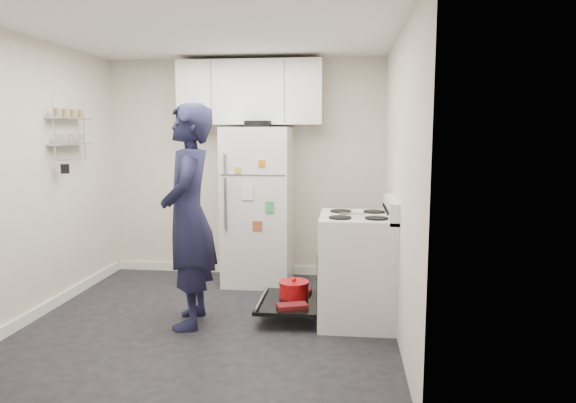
# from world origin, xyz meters

# --- Properties ---
(room) EXTENTS (3.21, 3.21, 2.51)m
(room) POSITION_xyz_m (-0.03, 0.03, 1.21)
(room) COLOR black
(room) RESTS_ON ground
(electric_range) EXTENTS (0.66, 0.76, 1.10)m
(electric_range) POSITION_xyz_m (1.26, 0.15, 0.47)
(electric_range) COLOR silver
(electric_range) RESTS_ON ground
(open_oven_door) EXTENTS (0.55, 0.70, 0.22)m
(open_oven_door) POSITION_xyz_m (0.69, 0.19, 0.18)
(open_oven_door) COLOR black
(open_oven_door) RESTS_ON ground
(refrigerator) EXTENTS (0.72, 0.74, 1.79)m
(refrigerator) POSITION_xyz_m (0.21, 1.25, 0.87)
(refrigerator) COLOR silver
(refrigerator) RESTS_ON ground
(upper_cabinets) EXTENTS (1.60, 0.33, 0.70)m
(upper_cabinets) POSITION_xyz_m (0.10, 1.43, 2.10)
(upper_cabinets) COLOR silver
(upper_cabinets) RESTS_ON room
(wall_shelf_rack) EXTENTS (0.14, 0.60, 0.61)m
(wall_shelf_rack) POSITION_xyz_m (-1.52, 0.49, 1.68)
(wall_shelf_rack) COLOR #B2B2B7
(wall_shelf_rack) RESTS_ON room
(person) EXTENTS (0.56, 0.76, 1.91)m
(person) POSITION_xyz_m (-0.16, -0.09, 0.95)
(person) COLOR #171834
(person) RESTS_ON ground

